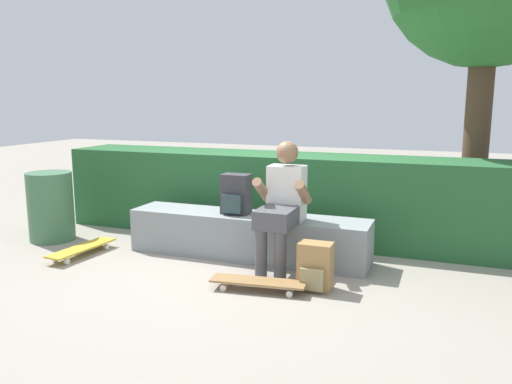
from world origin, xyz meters
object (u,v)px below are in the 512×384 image
at_px(skateboard_beside_bench, 82,248).
at_px(trash_bin, 51,206).
at_px(skateboard_near_person, 258,282).
at_px(backpack_on_bench, 236,195).
at_px(backpack_on_ground, 315,267).
at_px(bench_main, 248,236).
at_px(person_skater, 282,202).

bearing_deg(skateboard_beside_bench, trash_bin, 152.44).
relative_size(skateboard_near_person, backpack_on_bench, 2.04).
height_order(skateboard_near_person, backpack_on_ground, backpack_on_ground).
xyz_separation_m(skateboard_near_person, skateboard_beside_bench, (-2.02, 0.27, 0.00)).
xyz_separation_m(skateboard_near_person, backpack_on_bench, (-0.55, 0.82, 0.56)).
xyz_separation_m(skateboard_near_person, backpack_on_ground, (0.43, 0.21, 0.12)).
relative_size(skateboard_beside_bench, trash_bin, 1.05).
xyz_separation_m(bench_main, backpack_on_bench, (-0.12, -0.01, 0.41)).
height_order(person_skater, trash_bin, person_skater).
distance_m(person_skater, backpack_on_ground, 0.74).
xyz_separation_m(skateboard_beside_bench, trash_bin, (-0.71, 0.37, 0.31)).
xyz_separation_m(person_skater, trash_bin, (-2.74, 0.02, -0.26)).
relative_size(person_skater, backpack_on_bench, 2.98).
relative_size(skateboard_beside_bench, backpack_on_bench, 2.03).
height_order(person_skater, backpack_on_ground, person_skater).
bearing_deg(person_skater, trash_bin, 179.48).
bearing_deg(backpack_on_bench, skateboard_beside_bench, -159.47).
bearing_deg(trash_bin, bench_main, 4.77).
bearing_deg(bench_main, backpack_on_ground, -36.04).
xyz_separation_m(person_skater, backpack_on_ground, (0.43, -0.41, -0.45)).
bearing_deg(person_skater, skateboard_beside_bench, -170.36).
relative_size(skateboard_beside_bench, backpack_on_ground, 2.03).
height_order(bench_main, skateboard_near_person, bench_main).
xyz_separation_m(backpack_on_bench, trash_bin, (-2.18, -0.18, -0.25)).
xyz_separation_m(person_skater, skateboard_beside_bench, (-2.03, -0.34, -0.57)).
height_order(bench_main, trash_bin, trash_bin).
xyz_separation_m(skateboard_beside_bench, backpack_on_ground, (2.46, -0.06, 0.12)).
bearing_deg(trash_bin, skateboard_beside_bench, -27.56).
xyz_separation_m(person_skater, backpack_on_bench, (-0.55, 0.21, -0.01)).
bearing_deg(skateboard_beside_bench, skateboard_near_person, -7.55).
bearing_deg(person_skater, skateboard_near_person, -90.50).
bearing_deg(person_skater, bench_main, 153.18).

